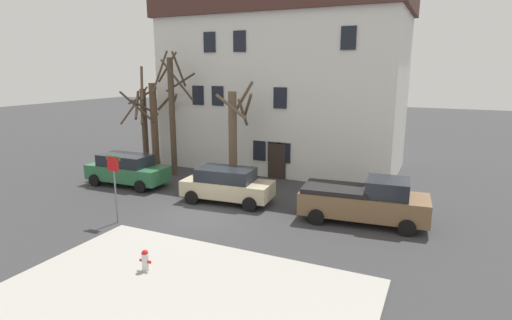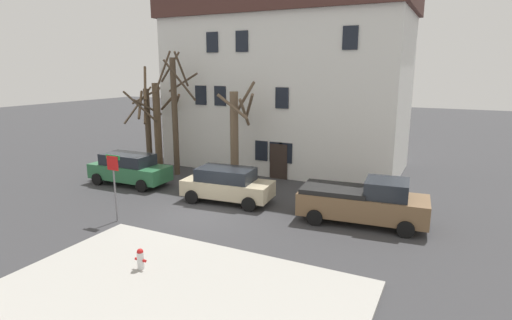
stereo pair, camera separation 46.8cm
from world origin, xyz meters
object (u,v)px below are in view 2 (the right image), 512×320
object	(u,v)px
car_green_wagon	(129,169)
car_beige_wagon	(227,184)
tree_bare_end	(236,132)
building_main	(286,78)
tree_bare_near	(147,124)
tree_bare_far	(175,110)
street_sign_pole	(114,176)
fire_hydrant	(140,259)
tree_bare_mid	(157,122)
pickup_truck_brown	(364,202)
bicycle_leaning	(148,169)

from	to	relation	value
car_green_wagon	car_beige_wagon	distance (m)	6.55
tree_bare_end	car_green_wagon	size ratio (longest dim) A/B	1.22
building_main	tree_bare_near	bearing A→B (deg)	-148.98
building_main	tree_bare_far	xyz separation A→B (m)	(-5.00, -5.38, -1.87)
street_sign_pole	fire_hydrant	bearing A→B (deg)	-36.95
tree_bare_near	tree_bare_mid	xyz separation A→B (m)	(0.97, -0.15, 0.22)
tree_bare_near	pickup_truck_brown	world-z (taller)	tree_bare_near
tree_bare_near	tree_bare_mid	distance (m)	1.01
building_main	bicycle_leaning	bearing A→B (deg)	-136.48
tree_bare_end	car_green_wagon	distance (m)	6.37
tree_bare_mid	car_beige_wagon	size ratio (longest dim) A/B	1.45
building_main	bicycle_leaning	world-z (taller)	building_main
building_main	fire_hydrant	size ratio (longest dim) A/B	22.26
tree_bare_mid	fire_hydrant	bearing A→B (deg)	-53.04
tree_bare_mid	street_sign_pole	distance (m)	9.44
tree_bare_near	building_main	bearing A→B (deg)	31.02
tree_bare_mid	car_green_wagon	xyz separation A→B (m)	(0.83, -3.60, -2.21)
tree_bare_far	street_sign_pole	world-z (taller)	tree_bare_far
tree_bare_near	car_beige_wagon	distance (m)	9.47
car_beige_wagon	bicycle_leaning	size ratio (longest dim) A/B	2.64
tree_bare_far	tree_bare_end	xyz separation A→B (m)	(4.16, 0.06, -1.08)
street_sign_pole	tree_bare_end	bearing A→B (deg)	78.66
bicycle_leaning	car_beige_wagon	bearing A→B (deg)	-18.75
tree_bare_near	tree_bare_end	size ratio (longest dim) A/B	0.92
building_main	street_sign_pole	size ratio (longest dim) A/B	5.36
tree_bare_near	tree_bare_end	world-z (taller)	tree_bare_end
pickup_truck_brown	fire_hydrant	size ratio (longest dim) A/B	7.77
car_green_wagon	pickup_truck_brown	xyz separation A→B (m)	(13.16, -0.16, 0.04)
tree_bare_far	car_beige_wagon	bearing A→B (deg)	-30.96
pickup_truck_brown	street_sign_pole	distance (m)	10.61
car_green_wagon	bicycle_leaning	bearing A→B (deg)	105.06
tree_bare_end	fire_hydrant	xyz separation A→B (m)	(2.50, -10.85, -2.43)
car_green_wagon	street_sign_pole	bearing A→B (deg)	-52.19
building_main	tree_bare_near	xyz separation A→B (m)	(-7.82, -4.70, -2.96)
tree_bare_end	fire_hydrant	bearing A→B (deg)	-77.02
street_sign_pole	tree_bare_near	bearing A→B (deg)	122.81
tree_bare_mid	fire_hydrant	distance (m)	14.40
tree_bare_far	car_beige_wagon	world-z (taller)	tree_bare_far
car_beige_wagon	street_sign_pole	world-z (taller)	street_sign_pole
car_green_wagon	street_sign_pole	world-z (taller)	street_sign_pole
car_beige_wagon	pickup_truck_brown	xyz separation A→B (m)	(6.62, 0.08, 0.06)
car_green_wagon	tree_bare_end	bearing A→B (deg)	31.14
tree_bare_far	pickup_truck_brown	distance (m)	12.93
building_main	car_beige_wagon	distance (m)	10.03
pickup_truck_brown	street_sign_pole	xyz separation A→B (m)	(-9.55, -4.50, 1.08)
building_main	car_beige_wagon	world-z (taller)	building_main
car_green_wagon	pickup_truck_brown	bearing A→B (deg)	-0.69
tree_bare_near	tree_bare_far	world-z (taller)	tree_bare_far
building_main	tree_bare_end	world-z (taller)	building_main
pickup_truck_brown	bicycle_leaning	distance (m)	13.96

